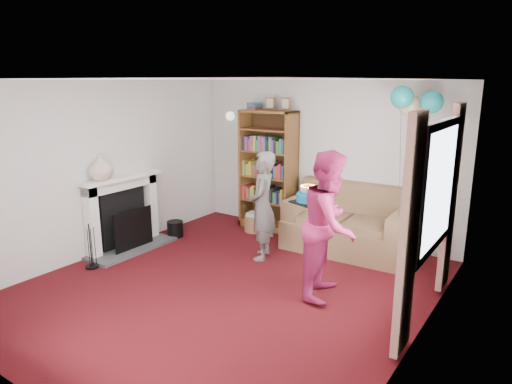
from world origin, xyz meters
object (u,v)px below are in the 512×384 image
Objects in this scene: person_magenta at (330,225)px; sofa at (350,226)px; bookcase at (269,171)px; birthday_cake at (308,198)px; person_striped at (262,206)px.

sofa is at bearing 2.96° from person_magenta.
birthday_cake is at bearing -44.53° from bookcase.
bookcase is 1.74m from sofa.
person_striped is 0.97m from birthday_cake.
bookcase is at bearing 37.40° from person_magenta.
sofa is (1.60, -0.23, -0.63)m from bookcase.
birthday_cake is at bearing 45.69° from person_striped.
bookcase is at bearing -176.58° from person_striped.
birthday_cake is at bearing 50.29° from person_magenta.
person_striped is 4.51× the size of birthday_cake.
person_striped is 1.39m from person_magenta.
birthday_cake is at bearing -93.42° from sofa.
sofa is at bearing 88.43° from birthday_cake.
person_magenta reaches higher than birthday_cake.
person_striped is at bearing -60.76° from bookcase.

